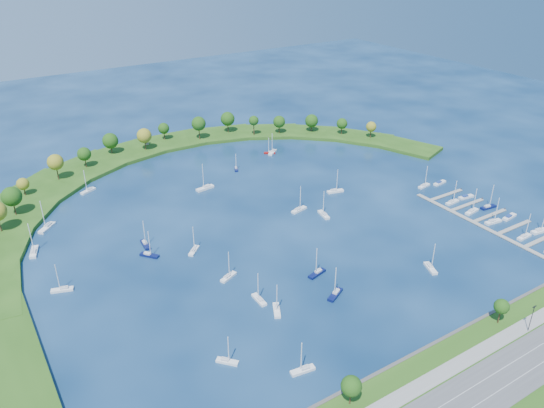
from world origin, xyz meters
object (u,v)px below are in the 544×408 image
moored_boat_1 (34,251)px  moored_boat_20 (273,152)px  moored_boat_11 (335,294)px  moored_boat_19 (259,299)px  docked_boat_2 (524,236)px  docked_boat_8 (452,202)px  moored_boat_2 (317,273)px  moored_boat_14 (88,190)px  moored_boat_12 (145,244)px  moored_boat_7 (205,187)px  docked_boat_5 (509,217)px  moored_boat_16 (194,250)px  moored_boat_5 (324,214)px  moored_boat_13 (228,276)px  docked_boat_9 (466,197)px  moored_boat_8 (47,227)px  moored_boat_17 (62,289)px  dock_system (495,224)px  docked_boat_3 (540,230)px  moored_boat_3 (299,209)px  moored_boat_10 (270,152)px  docked_boat_11 (440,183)px  moored_boat_0 (149,254)px  moored_boat_4 (335,191)px  docked_boat_10 (424,185)px  moored_boat_9 (430,267)px  moored_boat_15 (303,369)px  moored_boat_18 (236,168)px  docked_boat_7 (488,207)px  docked_boat_6 (472,211)px  moored_boat_21 (227,360)px  docked_boat_4 (493,221)px

moored_boat_1 → moored_boat_20: (145.55, 42.60, -0.03)m
moored_boat_11 → moored_boat_19: moored_boat_11 is taller
docked_boat_2 → docked_boat_8: (-0.00, 39.97, 0.00)m
moored_boat_2 → moored_boat_11: moored_boat_11 is taller
moored_boat_14 → moored_boat_12: bearing=68.6°
moored_boat_7 → docked_boat_5: bearing=127.5°
moored_boat_16 → moored_boat_5: bearing=-47.9°
moored_boat_5 → moored_boat_20: moored_boat_20 is taller
moored_boat_13 → docked_boat_9: moored_boat_13 is taller
moored_boat_5 → moored_boat_13: bearing=119.1°
docked_boat_8 → moored_boat_12: bearing=159.6°
moored_boat_14 → docked_boat_2: bearing=108.2°
moored_boat_8 → moored_boat_17: moored_boat_8 is taller
dock_system → docked_boat_3: (10.70, -15.23, 0.60)m
moored_boat_3 → moored_boat_10: 76.35m
moored_boat_19 → moored_boat_10: bearing=-32.4°
dock_system → docked_boat_2: size_ratio=6.93×
moored_boat_12 → docked_boat_3: docked_boat_3 is taller
moored_boat_3 → docked_boat_11: (81.57, -14.92, -0.30)m
moored_boat_0 → moored_boat_14: bearing=144.2°
docked_boat_11 → moored_boat_0: bearing=167.3°
moored_boat_1 → moored_boat_19: (63.12, -78.21, -0.07)m
moored_boat_4 → docked_boat_10: moored_boat_4 is taller
moored_boat_2 → moored_boat_13: 34.79m
moored_boat_19 → moored_boat_9: bearing=-104.4°
moored_boat_17 → moored_boat_0: bearing=-152.7°
moored_boat_4 → moored_boat_19: size_ratio=1.11×
moored_boat_10 → moored_boat_14: 108.34m
moored_boat_15 → docked_boat_10: size_ratio=0.99×
moored_boat_18 → docked_boat_7: (81.14, -107.45, 0.07)m
moored_boat_9 → docked_boat_6: docked_boat_6 is taller
moored_boat_10 → moored_boat_14: bearing=28.0°
docked_boat_2 → moored_boat_13: bearing=158.2°
moored_boat_1 → docked_boat_7: size_ratio=1.10×
moored_boat_19 → moored_boat_21: bearing=132.1°
moored_boat_8 → moored_boat_19: moored_boat_8 is taller
moored_boat_4 → moored_boat_3: bearing=-153.1°
moored_boat_9 → moored_boat_19: bearing=-83.6°
docked_boat_6 → dock_system: bearing=-99.7°
moored_boat_10 → moored_boat_12: (-102.01, -62.09, 0.06)m
docked_boat_5 → dock_system: bearing=174.6°
moored_boat_14 → docked_boat_7: bearing=115.7°
moored_boat_15 → moored_boat_18: (57.94, 147.39, -0.04)m
docked_boat_3 → docked_boat_6: bearing=117.9°
moored_boat_14 → docked_boat_2: 211.86m
moored_boat_13 → docked_boat_4: size_ratio=0.90×
docked_boat_10 → moored_boat_1: bearing=158.2°
moored_boat_2 → moored_boat_14: moored_boat_14 is taller
docked_boat_9 → moored_boat_8: bearing=163.1°
moored_boat_18 → docked_boat_11: moored_boat_18 is taller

